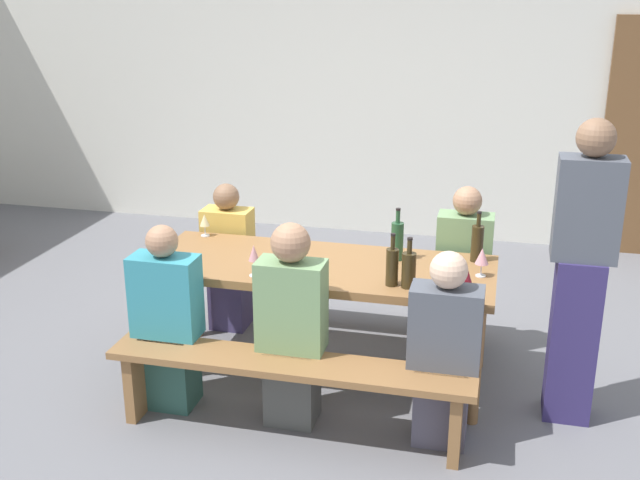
{
  "coord_description": "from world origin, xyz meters",
  "views": [
    {
      "loc": [
        1.04,
        -4.23,
        2.38
      ],
      "look_at": [
        0.0,
        0.0,
        0.9
      ],
      "focal_mm": 43.18,
      "sensor_mm": 36.0,
      "label": 1
    }
  ],
  "objects_px": {
    "seated_guest_near_2": "(444,354)",
    "seated_guest_near_0": "(168,323)",
    "wine_bottle_0": "(397,240)",
    "wine_glass_3": "(466,275)",
    "wine_bottle_3": "(409,269)",
    "wine_glass_0": "(482,257)",
    "tasting_table": "(320,275)",
    "wine_bottle_2": "(392,266)",
    "seated_guest_near_1": "(292,329)",
    "wine_glass_2": "(254,254)",
    "seated_guest_far_0": "(229,261)",
    "bench_near": "(289,376)",
    "wine_glass_1": "(205,221)",
    "wine_bottle_1": "(477,242)",
    "bench_far": "(344,282)",
    "standing_host": "(580,278)",
    "seated_guest_far_1": "(463,275)"
  },
  "relations": [
    {
      "from": "bench_near",
      "to": "seated_guest_near_2",
      "type": "distance_m",
      "value": 0.83
    },
    {
      "from": "seated_guest_near_0",
      "to": "seated_guest_near_2",
      "type": "xyz_separation_m",
      "value": [
        1.57,
        0.0,
        -0.01
      ]
    },
    {
      "from": "wine_bottle_3",
      "to": "tasting_table",
      "type": "bearing_deg",
      "value": 156.24
    },
    {
      "from": "wine_bottle_0",
      "to": "wine_bottle_3",
      "type": "relative_size",
      "value": 1.12
    },
    {
      "from": "wine_glass_2",
      "to": "tasting_table",
      "type": "bearing_deg",
      "value": 42.24
    },
    {
      "from": "standing_host",
      "to": "seated_guest_near_0",
      "type": "bearing_deg",
      "value": 10.71
    },
    {
      "from": "bench_far",
      "to": "standing_host",
      "type": "relative_size",
      "value": 1.16
    },
    {
      "from": "wine_bottle_1",
      "to": "wine_glass_1",
      "type": "xyz_separation_m",
      "value": [
        -1.79,
        0.06,
        -0.01
      ]
    },
    {
      "from": "wine_glass_3",
      "to": "wine_bottle_3",
      "type": "bearing_deg",
      "value": 167.57
    },
    {
      "from": "wine_glass_0",
      "to": "seated_guest_near_1",
      "type": "distance_m",
      "value": 1.17
    },
    {
      "from": "wine_glass_2",
      "to": "seated_guest_near_0",
      "type": "bearing_deg",
      "value": -149.5
    },
    {
      "from": "bench_near",
      "to": "wine_glass_0",
      "type": "distance_m",
      "value": 1.3
    },
    {
      "from": "wine_bottle_0",
      "to": "bench_near",
      "type": "bearing_deg",
      "value": -116.6
    },
    {
      "from": "seated_guest_near_0",
      "to": "seated_guest_far_1",
      "type": "bearing_deg",
      "value": -55.29
    },
    {
      "from": "wine_bottle_0",
      "to": "wine_glass_2",
      "type": "distance_m",
      "value": 0.89
    },
    {
      "from": "wine_glass_1",
      "to": "standing_host",
      "type": "distance_m",
      "value": 2.4
    },
    {
      "from": "wine_bottle_1",
      "to": "wine_glass_2",
      "type": "distance_m",
      "value": 1.36
    },
    {
      "from": "wine_bottle_0",
      "to": "wine_glass_1",
      "type": "height_order",
      "value": "wine_bottle_0"
    },
    {
      "from": "seated_guest_near_0",
      "to": "standing_host",
      "type": "height_order",
      "value": "standing_host"
    },
    {
      "from": "wine_glass_0",
      "to": "bench_near",
      "type": "bearing_deg",
      "value": -143.05
    },
    {
      "from": "tasting_table",
      "to": "seated_guest_far_0",
      "type": "relative_size",
      "value": 1.98
    },
    {
      "from": "wine_bottle_3",
      "to": "seated_guest_near_1",
      "type": "xyz_separation_m",
      "value": [
        -0.59,
        -0.3,
        -0.29
      ]
    },
    {
      "from": "wine_bottle_1",
      "to": "seated_guest_near_0",
      "type": "xyz_separation_m",
      "value": [
        -1.68,
        -0.82,
        -0.35
      ]
    },
    {
      "from": "wine_glass_0",
      "to": "wine_glass_2",
      "type": "relative_size",
      "value": 0.9
    },
    {
      "from": "wine_bottle_3",
      "to": "seated_guest_near_1",
      "type": "distance_m",
      "value": 0.73
    },
    {
      "from": "wine_bottle_0",
      "to": "wine_bottle_3",
      "type": "distance_m",
      "value": 0.45
    },
    {
      "from": "seated_guest_near_2",
      "to": "seated_guest_near_0",
      "type": "bearing_deg",
      "value": 90.0
    },
    {
      "from": "bench_far",
      "to": "wine_bottle_2",
      "type": "height_order",
      "value": "wine_bottle_2"
    },
    {
      "from": "wine_glass_3",
      "to": "seated_guest_near_0",
      "type": "xyz_separation_m",
      "value": [
        -1.65,
        -0.23,
        -0.36
      ]
    },
    {
      "from": "wine_glass_1",
      "to": "seated_guest_far_0",
      "type": "distance_m",
      "value": 0.42
    },
    {
      "from": "wine_bottle_0",
      "to": "wine_glass_1",
      "type": "distance_m",
      "value": 1.32
    },
    {
      "from": "bench_far",
      "to": "wine_bottle_0",
      "type": "distance_m",
      "value": 0.86
    },
    {
      "from": "wine_bottle_2",
      "to": "seated_guest_near_1",
      "type": "distance_m",
      "value": 0.66
    },
    {
      "from": "bench_far",
      "to": "wine_glass_2",
      "type": "relative_size",
      "value": 10.57
    },
    {
      "from": "bench_near",
      "to": "wine_bottle_2",
      "type": "distance_m",
      "value": 0.83
    },
    {
      "from": "tasting_table",
      "to": "bench_near",
      "type": "height_order",
      "value": "tasting_table"
    },
    {
      "from": "tasting_table",
      "to": "wine_bottle_1",
      "type": "distance_m",
      "value": 0.97
    },
    {
      "from": "wine_glass_0",
      "to": "wine_glass_3",
      "type": "xyz_separation_m",
      "value": [
        -0.07,
        -0.34,
        0.01
      ]
    },
    {
      "from": "wine_glass_2",
      "to": "wine_glass_3",
      "type": "bearing_deg",
      "value": -1.38
    },
    {
      "from": "wine_bottle_1",
      "to": "seated_guest_far_0",
      "type": "relative_size",
      "value": 0.3
    },
    {
      "from": "wine_bottle_2",
      "to": "seated_guest_far_0",
      "type": "bearing_deg",
      "value": 148.1
    },
    {
      "from": "wine_glass_0",
      "to": "seated_guest_near_0",
      "type": "relative_size",
      "value": 0.15
    },
    {
      "from": "wine_glass_0",
      "to": "wine_glass_3",
      "type": "relative_size",
      "value": 0.92
    },
    {
      "from": "wine_glass_2",
      "to": "wine_glass_0",
      "type": "bearing_deg",
      "value": 13.56
    },
    {
      "from": "wine_bottle_0",
      "to": "wine_glass_3",
      "type": "bearing_deg",
      "value": -48.26
    },
    {
      "from": "bench_near",
      "to": "wine_bottle_2",
      "type": "height_order",
      "value": "wine_bottle_2"
    },
    {
      "from": "wine_bottle_1",
      "to": "wine_glass_0",
      "type": "bearing_deg",
      "value": -81.24
    },
    {
      "from": "wine_bottle_2",
      "to": "wine_bottle_3",
      "type": "xyz_separation_m",
      "value": [
        0.09,
        -0.01,
        -0.01
      ]
    },
    {
      "from": "wine_bottle_0",
      "to": "wine_glass_1",
      "type": "bearing_deg",
      "value": 173.38
    },
    {
      "from": "seated_guest_near_2",
      "to": "tasting_table",
      "type": "bearing_deg",
      "value": 55.63
    }
  ]
}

